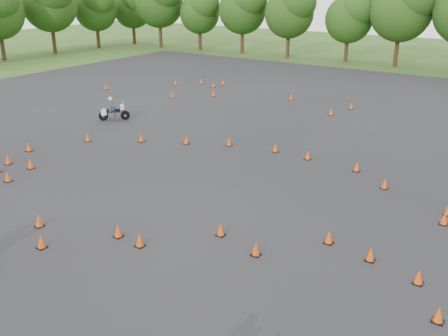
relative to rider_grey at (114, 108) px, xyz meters
name	(u,v)px	position (x,y,z in m)	size (l,w,h in m)	color
ground	(162,233)	(12.37, -9.93, -0.76)	(140.00, 140.00, 0.00)	#2D5119
asphalt_pad	(249,180)	(12.37, -3.93, -0.75)	(62.00, 62.00, 0.00)	black
traffic_cones	(242,178)	(12.30, -4.36, -0.53)	(36.64, 32.82, 0.45)	#DD4509
rider_grey	(114,108)	(0.00, 0.00, 0.00)	(1.95, 0.60, 1.51)	#3C3F43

